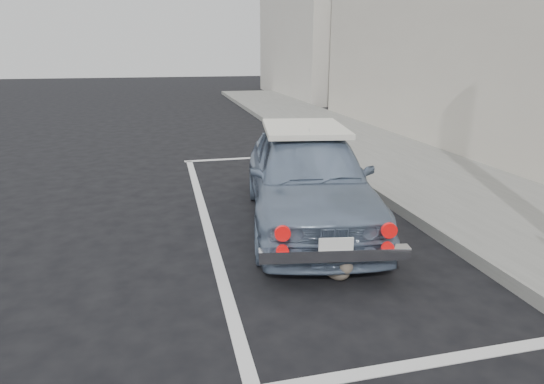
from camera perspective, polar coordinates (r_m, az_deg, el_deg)
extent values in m
plane|color=black|center=(4.00, 9.54, -16.99)|extent=(80.00, 80.00, 0.00)
cube|color=slate|center=(7.12, 27.45, -2.39)|extent=(2.80, 40.00, 0.15)
cube|color=black|center=(9.29, 27.59, 10.21)|extent=(0.10, 16.00, 2.40)
cube|color=beige|center=(24.34, 5.46, 21.37)|extent=(3.50, 10.00, 8.00)
cube|color=silver|center=(3.85, 19.89, -19.33)|extent=(3.00, 0.12, 0.01)
cube|color=silver|center=(9.95, -2.26, 4.32)|extent=(3.00, 0.12, 0.01)
cube|color=silver|center=(6.43, -8.41, -3.20)|extent=(0.12, 7.00, 0.01)
imported|color=slate|center=(6.04, 4.45, 2.00)|extent=(2.13, 4.00, 1.29)
cube|color=silver|center=(6.29, 4.06, 7.99)|extent=(1.29, 1.60, 0.07)
cube|color=silver|center=(4.42, 7.87, -7.72)|extent=(1.45, 0.36, 0.12)
cube|color=white|center=(4.34, 8.04, -6.77)|extent=(0.33, 0.07, 0.17)
cylinder|color=red|center=(4.22, 1.34, -5.21)|extent=(0.15, 0.06, 0.15)
cylinder|color=red|center=(4.43, 14.50, -4.70)|extent=(0.15, 0.06, 0.15)
cylinder|color=red|center=(4.30, 1.32, -7.43)|extent=(0.12, 0.06, 0.12)
cylinder|color=red|center=(4.50, 14.32, -6.82)|extent=(0.12, 0.06, 0.12)
ellipsoid|color=brown|center=(4.75, 8.03, -9.31)|extent=(0.32, 0.42, 0.23)
sphere|color=brown|center=(4.60, 9.27, -9.24)|extent=(0.14, 0.14, 0.14)
cone|color=brown|center=(4.55, 8.92, -8.54)|extent=(0.05, 0.05, 0.06)
cone|color=brown|center=(4.59, 9.71, -8.33)|extent=(0.05, 0.05, 0.06)
cylinder|color=brown|center=(4.95, 7.26, -9.13)|extent=(0.17, 0.21, 0.03)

